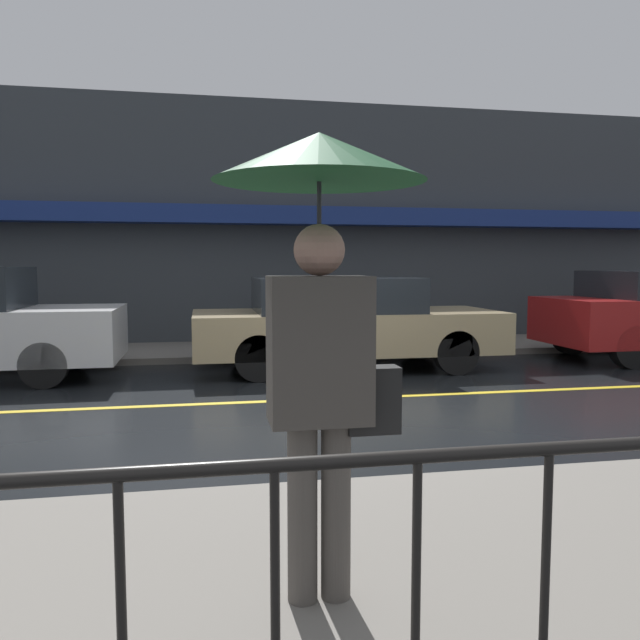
% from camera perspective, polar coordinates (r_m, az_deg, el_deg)
% --- Properties ---
extents(ground_plane, '(80.00, 80.00, 0.00)m').
position_cam_1_polar(ground_plane, '(7.68, 2.65, -7.17)').
color(ground_plane, black).
extents(sidewalk_near, '(28.00, 3.04, 0.11)m').
position_cam_1_polar(sidewalk_near, '(3.57, 21.45, -21.36)').
color(sidewalk_near, slate).
rests_on(sidewalk_near, ground_plane).
extents(sidewalk_far, '(28.00, 2.19, 0.11)m').
position_cam_1_polar(sidewalk_far, '(11.73, -2.11, -2.66)').
color(sidewalk_far, slate).
rests_on(sidewalk_far, ground_plane).
extents(lane_marking, '(25.20, 0.12, 0.01)m').
position_cam_1_polar(lane_marking, '(7.68, 2.65, -7.14)').
color(lane_marking, gold).
rests_on(lane_marking, ground_plane).
extents(building_storefront, '(28.00, 0.85, 4.91)m').
position_cam_1_polar(building_storefront, '(12.85, -2.97, 8.77)').
color(building_storefront, '#383D42').
rests_on(building_storefront, ground_plane).
extents(pedestrian, '(0.92, 0.92, 2.08)m').
position_cam_1_polar(pedestrian, '(2.72, 0.07, 6.16)').
color(pedestrian, '#4C4742').
rests_on(pedestrian, sidewalk_near).
extents(car_tan, '(4.74, 1.85, 1.43)m').
position_cam_1_polar(car_tan, '(9.74, 2.19, -0.18)').
color(car_tan, tan).
rests_on(car_tan, ground_plane).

